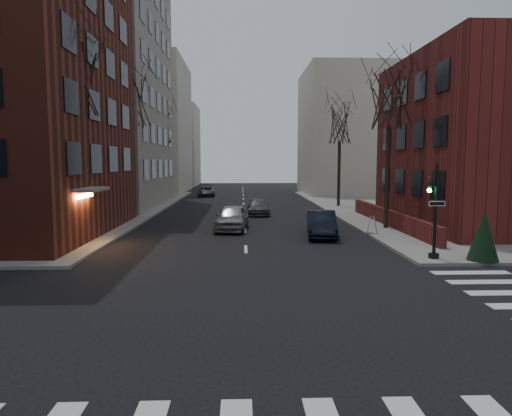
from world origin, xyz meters
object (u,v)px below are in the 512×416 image
(traffic_signal, at_px, (434,217))
(car_lane_gray, at_px, (258,207))
(tree_left_b, at_px, (129,100))
(tree_right_a, at_px, (390,99))
(streetlamp_far, at_px, (170,162))
(car_lane_far, at_px, (206,191))
(sandwich_board, at_px, (372,225))
(car_lane_silver, at_px, (232,218))
(tree_right_b, at_px, (340,125))
(evergreen_shrub, at_px, (484,236))
(tree_left_a, at_px, (71,78))
(parked_sedan, at_px, (321,224))
(tree_left_c, at_px, (161,126))
(streetlamp_near, at_px, (126,162))

(traffic_signal, bearing_deg, car_lane_gray, 111.39)
(tree_left_b, bearing_deg, car_lane_gray, 2.09)
(tree_right_a, height_order, streetlamp_far, tree_right_a)
(car_lane_far, distance_m, sandwich_board, 32.28)
(tree_left_b, relative_size, tree_right_a, 1.11)
(sandwich_board, bearing_deg, car_lane_silver, -175.63)
(tree_right_b, bearing_deg, evergreen_shrub, -87.44)
(streetlamp_far, distance_m, sandwich_board, 30.62)
(traffic_signal, distance_m, tree_left_a, 18.66)
(tree_left_a, xyz_separation_m, car_lane_far, (4.27, 31.87, -7.87))
(streetlamp_far, xyz_separation_m, parked_sedan, (12.51, -26.45, -3.50))
(tree_left_b, height_order, tree_right_a, tree_left_b)
(tree_left_b, bearing_deg, evergreen_shrub, -43.18)
(traffic_signal, height_order, streetlamp_far, streetlamp_far)
(sandwich_board, bearing_deg, tree_left_b, 168.62)
(tree_right_b, distance_m, parked_sedan, 18.38)
(car_lane_silver, bearing_deg, tree_right_a, 4.03)
(tree_left_c, relative_size, car_lane_far, 2.25)
(streetlamp_near, height_order, car_lane_far, streetlamp_near)
(streetlamp_far, bearing_deg, car_lane_silver, -72.70)
(car_lane_gray, bearing_deg, tree_left_c, 125.53)
(streetlamp_far, xyz_separation_m, car_lane_gray, (9.34, -15.64, -3.63))
(streetlamp_far, relative_size, evergreen_shrub, 3.00)
(streetlamp_near, xyz_separation_m, car_lane_gray, (9.34, 4.36, -3.63))
(streetlamp_near, bearing_deg, tree_right_a, -13.24)
(tree_left_a, relative_size, streetlamp_near, 1.63)
(tree_left_c, xyz_separation_m, parked_sedan, (13.11, -24.45, -7.30))
(tree_left_c, height_order, car_lane_gray, tree_left_c)
(tree_right_b, relative_size, streetlamp_far, 1.46)
(tree_left_b, distance_m, streetlamp_far, 16.68)
(traffic_signal, distance_m, streetlamp_far, 36.81)
(tree_left_a, bearing_deg, tree_right_b, 45.64)
(tree_left_b, height_order, tree_left_c, tree_left_b)
(tree_right_b, xyz_separation_m, car_lane_gray, (-7.66, -5.64, -6.98))
(tree_right_b, xyz_separation_m, sandwich_board, (-1.50, -16.16, -6.96))
(car_lane_silver, distance_m, sandwich_board, 8.45)
(sandwich_board, bearing_deg, tree_right_a, 76.16)
(tree_left_c, relative_size, car_lane_silver, 2.12)
(streetlamp_near, xyz_separation_m, car_lane_silver, (7.40, -3.76, -3.45))
(tree_left_a, xyz_separation_m, parked_sedan, (13.11, 1.55, -7.74))
(car_lane_silver, bearing_deg, streetlamp_near, 158.49)
(car_lane_gray, bearing_deg, car_lane_far, 105.65)
(car_lane_silver, bearing_deg, tree_left_a, -146.65)
(tree_left_c, xyz_separation_m, evergreen_shrub, (18.65, -31.50, -6.83))
(tree_right_a, relative_size, car_lane_gray, 2.31)
(tree_left_b, xyz_separation_m, streetlamp_far, (0.60, 16.00, -4.68))
(traffic_signal, bearing_deg, car_lane_far, 108.68)
(parked_sedan, bearing_deg, car_lane_gray, 113.08)
(tree_right_a, xyz_separation_m, evergreen_shrub, (1.05, -9.50, -6.83))
(tree_right_b, height_order, evergreen_shrub, tree_right_b)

